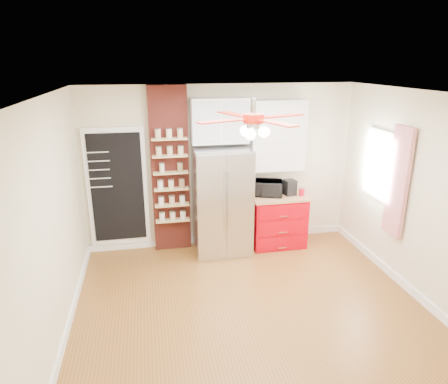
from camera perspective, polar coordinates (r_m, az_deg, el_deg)
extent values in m
plane|color=brown|center=(5.45, 3.63, -15.76)|extent=(4.50, 4.50, 0.00)
plane|color=white|center=(4.53, 4.33, 13.84)|extent=(4.50, 4.50, 0.00)
cube|color=beige|center=(6.68, -0.46, 3.59)|extent=(4.50, 0.02, 2.70)
cube|color=beige|center=(3.14, 13.71, -15.06)|extent=(4.50, 0.02, 2.70)
cube|color=beige|center=(4.79, -23.11, -4.01)|extent=(0.02, 4.00, 2.70)
cube|color=beige|center=(5.81, 25.95, -0.61)|extent=(0.02, 4.00, 2.70)
cube|color=white|center=(6.64, -14.99, 0.60)|extent=(0.95, 0.04, 1.95)
cube|color=black|center=(6.61, -15.00, 0.53)|extent=(0.82, 0.02, 1.78)
cube|color=maroon|center=(6.51, -7.72, 3.02)|extent=(0.60, 0.16, 2.70)
cube|color=silver|center=(6.47, -0.28, -1.32)|extent=(0.90, 0.70, 1.75)
cube|color=white|center=(6.35, -0.63, 10.17)|extent=(0.90, 0.35, 0.70)
cube|color=#B4000D|center=(6.91, 7.59, -4.13)|extent=(0.90, 0.60, 0.86)
cube|color=tan|center=(6.75, 7.75, -0.60)|extent=(0.94, 0.64, 0.04)
cube|color=white|center=(6.66, 7.65, 8.00)|extent=(0.90, 0.30, 1.15)
cube|color=white|center=(6.45, 21.39, 3.60)|extent=(0.04, 0.75, 1.05)
cube|color=red|center=(6.01, 23.60, 1.31)|extent=(0.06, 0.40, 1.55)
cylinder|color=silver|center=(4.54, 4.29, 11.95)|extent=(0.05, 0.05, 0.20)
cylinder|color=#9A1809|center=(4.56, 4.25, 10.46)|extent=(0.24, 0.24, 0.10)
sphere|color=white|center=(4.58, 4.21, 8.47)|extent=(0.13, 0.13, 0.13)
imported|color=black|center=(6.67, 6.27, 0.57)|extent=(0.54, 0.44, 0.26)
cube|color=black|center=(6.75, 9.36, 0.65)|extent=(0.21, 0.21, 0.26)
cylinder|color=#B80A19|center=(6.75, 11.05, 0.01)|extent=(0.10, 0.10, 0.14)
cylinder|color=#A50913|center=(6.89, 10.01, 0.54)|extent=(0.11, 0.11, 0.15)
cylinder|color=beige|center=(6.32, -8.86, 3.39)|extent=(0.10, 0.10, 0.14)
cylinder|color=olive|center=(6.37, -6.31, 3.52)|extent=(0.11, 0.11, 0.12)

